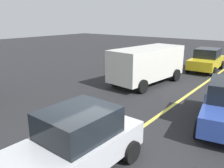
# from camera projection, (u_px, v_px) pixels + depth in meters

# --- Properties ---
(ground_plane) EXTENTS (80.00, 80.00, 0.00)m
(ground_plane) POSITION_uv_depth(u_px,v_px,m) (99.00, 157.00, 6.68)
(ground_plane) COLOR #262628
(lane_marking_centre) EXTENTS (28.00, 0.16, 0.01)m
(lane_marking_centre) POSITION_uv_depth(u_px,v_px,m) (150.00, 122.00, 8.96)
(lane_marking_centre) COLOR #E0D14C
(white_van) EXTENTS (5.39, 2.73, 2.20)m
(white_van) POSITION_uv_depth(u_px,v_px,m) (147.00, 63.00, 13.89)
(white_van) COLOR silver
(white_van) RESTS_ON ground_plane
(car_silver_behind_van) EXTENTS (3.91, 2.03, 1.71)m
(car_silver_behind_van) POSITION_uv_depth(u_px,v_px,m) (75.00, 143.00, 5.84)
(car_silver_behind_van) COLOR #B7BABF
(car_silver_behind_van) RESTS_ON ground_plane
(car_yellow_approaching) EXTENTS (4.23, 2.20, 1.68)m
(car_yellow_approaching) POSITION_uv_depth(u_px,v_px,m) (206.00, 60.00, 17.44)
(car_yellow_approaching) COLOR gold
(car_yellow_approaching) RESTS_ON ground_plane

